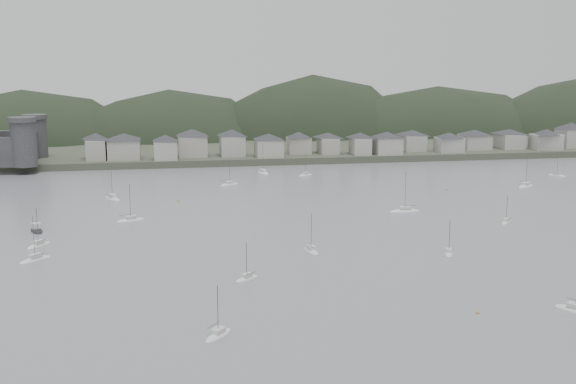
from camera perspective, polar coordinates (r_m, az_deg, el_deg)
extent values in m
plane|color=slate|center=(142.68, 5.44, -7.81)|extent=(900.00, 900.00, 0.00)
cube|color=#383D2D|center=(429.05, -5.28, 4.70)|extent=(900.00, 250.00, 3.00)
ellipsoid|color=black|center=(412.52, -20.49, 2.21)|extent=(138.98, 92.48, 81.13)
ellipsoid|color=black|center=(406.83, -9.51, 2.66)|extent=(132.08, 90.41, 79.74)
ellipsoid|color=black|center=(416.63, 1.99, 2.60)|extent=(133.88, 88.37, 101.41)
ellipsoid|color=black|center=(433.83, 11.91, 3.01)|extent=(165.81, 81.78, 82.55)
cylinder|color=#323235|center=(303.02, -20.68, 3.64)|extent=(10.00, 10.00, 18.00)
cylinder|color=#323235|center=(330.49, -19.83, 4.13)|extent=(10.00, 10.00, 17.00)
cube|color=#323235|center=(317.04, -20.20, 3.41)|extent=(3.50, 30.00, 12.00)
cube|color=#9C998F|center=(315.65, -15.29, 3.34)|extent=(8.34, 12.91, 8.59)
pyramid|color=#25252A|center=(315.02, -15.34, 4.39)|extent=(15.78, 15.78, 3.01)
cube|color=#9C998F|center=(314.22, -13.17, 3.38)|extent=(13.68, 13.35, 8.36)
pyramid|color=#25252A|center=(313.60, -13.21, 4.41)|extent=(20.07, 20.07, 2.93)
cube|color=#AAA89F|center=(308.57, -9.92, 3.35)|extent=(9.78, 10.20, 8.08)
pyramid|color=#25252A|center=(307.95, -9.95, 4.36)|extent=(14.83, 14.83, 2.83)
cube|color=#9C998F|center=(318.36, -7.76, 3.72)|extent=(12.59, 13.33, 9.09)
pyramid|color=#25252A|center=(317.70, -7.79, 4.82)|extent=(19.24, 19.24, 3.18)
cube|color=#AAA89F|center=(318.11, -4.55, 3.76)|extent=(10.74, 12.17, 8.87)
pyramid|color=#25252A|center=(317.47, -4.56, 4.83)|extent=(17.01, 17.01, 3.10)
cube|color=#9C998F|center=(313.67, -1.57, 3.58)|extent=(11.63, 12.09, 7.69)
pyramid|color=#25252A|center=(313.08, -1.57, 4.53)|extent=(17.61, 17.61, 2.69)
cube|color=#9C998F|center=(324.79, 0.88, 3.80)|extent=(10.37, 9.35, 7.44)
pyramid|color=#25252A|center=(324.24, 0.88, 4.68)|extent=(14.65, 14.65, 2.60)
cube|color=#9C998F|center=(325.32, 3.28, 3.78)|extent=(8.24, 12.20, 7.22)
pyramid|color=#25252A|center=(324.79, 3.28, 4.63)|extent=(15.17, 15.17, 2.53)
cube|color=#AAA89F|center=(323.82, 5.88, 3.73)|extent=(8.06, 10.91, 7.46)
pyramid|color=#25252A|center=(323.27, 5.90, 4.62)|extent=(14.08, 14.08, 2.61)
cube|color=#9C998F|center=(326.03, 8.04, 3.75)|extent=(11.73, 11.78, 7.66)
pyramid|color=#25252A|center=(325.47, 8.07, 4.65)|extent=(17.46, 17.46, 2.68)
cube|color=#AAA89F|center=(340.50, 10.06, 3.95)|extent=(10.19, 13.02, 7.33)
pyramid|color=#25252A|center=(339.98, 10.08, 4.77)|extent=(17.23, 17.23, 2.57)
cube|color=#AAA89F|center=(337.88, 12.95, 3.75)|extent=(11.70, 9.81, 6.88)
pyramid|color=#25252A|center=(337.39, 12.99, 4.53)|extent=(15.97, 15.97, 2.41)
cube|color=#AAA89F|center=(352.78, 14.91, 3.95)|extent=(12.83, 12.48, 7.00)
pyramid|color=#25252A|center=(352.30, 14.95, 4.71)|extent=(18.79, 18.79, 2.45)
cube|color=#AAA89F|center=(361.40, 17.52, 3.96)|extent=(11.07, 13.50, 6.97)
pyramid|color=#25252A|center=(360.93, 17.56, 4.71)|extent=(18.25, 18.25, 2.44)
cube|color=#AAA89F|center=(362.12, 20.23, 3.84)|extent=(13.75, 9.12, 7.34)
pyramid|color=#25252A|center=(361.63, 20.28, 4.62)|extent=(16.97, 16.97, 2.57)
cube|color=#AAA89F|center=(376.10, 21.99, 4.09)|extent=(11.37, 11.57, 9.05)
pyramid|color=#25252A|center=(375.54, 22.05, 5.01)|extent=(17.03, 17.03, 3.17)
ellipsoid|color=silver|center=(147.95, -3.38, -7.09)|extent=(6.08, 5.27, 1.23)
cube|color=silver|center=(147.67, -3.38, -6.75)|extent=(2.53, 2.37, 0.70)
cylinder|color=#3F3F42|center=(146.79, -3.40, -5.60)|extent=(0.12, 0.12, 7.68)
cylinder|color=#3F3F42|center=(146.98, -3.01, -6.61)|extent=(2.26, 1.75, 0.10)
ellipsoid|color=silver|center=(205.44, -12.65, -2.30)|extent=(8.89, 5.38, 1.69)
cube|color=silver|center=(205.20, -12.67, -1.99)|extent=(3.42, 2.75, 0.70)
cylinder|color=#3F3F42|center=(204.33, -12.72, -0.82)|extent=(0.12, 0.12, 10.58)
cylinder|color=#3F3F42|center=(205.65, -13.07, -1.82)|extent=(3.62, 1.37, 0.10)
ellipsoid|color=silver|center=(299.29, 21.01, 1.23)|extent=(6.03, 7.31, 1.45)
cube|color=silver|center=(299.14, 21.02, 1.43)|extent=(2.76, 3.00, 0.70)
cylinder|color=#3F3F42|center=(298.62, 21.07, 2.12)|extent=(0.12, 0.12, 9.08)
cylinder|color=#3F3F42|center=(297.77, 21.01, 1.50)|extent=(1.93, 2.75, 0.10)
ellipsoid|color=silver|center=(259.79, -4.77, 0.58)|extent=(8.46, 6.25, 1.64)
cube|color=silver|center=(259.60, -4.77, 0.83)|extent=(3.39, 2.97, 0.70)
cylinder|color=#3F3F42|center=(258.93, -4.79, 1.73)|extent=(0.12, 0.12, 10.26)
cylinder|color=#3F3F42|center=(260.08, -5.07, 0.96)|extent=(3.29, 1.87, 0.10)
ellipsoid|color=silver|center=(168.71, 1.89, -4.85)|extent=(3.53, 7.65, 1.47)
cube|color=silver|center=(168.44, 1.90, -4.51)|extent=(2.02, 2.81, 0.70)
cylinder|color=#3F3F42|center=(167.51, 1.90, -3.28)|extent=(0.12, 0.12, 9.20)
cylinder|color=#3F3F42|center=(167.02, 1.92, -4.45)|extent=(0.64, 3.29, 0.10)
ellipsoid|color=silver|center=(269.57, 18.76, 0.42)|extent=(9.43, 7.84, 1.88)
cube|color=silver|center=(269.37, 18.77, 0.68)|extent=(3.88, 3.58, 0.70)
cylinder|color=#3F3F42|center=(268.64, 18.84, 1.68)|extent=(0.12, 0.12, 11.74)
cylinder|color=#3F3F42|center=(269.45, 18.42, 0.82)|extent=(3.53, 2.50, 0.10)
ellipsoid|color=silver|center=(286.66, -2.05, 1.55)|extent=(5.24, 10.15, 1.94)
cube|color=silver|center=(286.47, -2.05, 1.80)|extent=(2.85, 3.79, 0.70)
cylinder|color=#3F3F42|center=(285.76, -2.06, 2.78)|extent=(0.12, 0.12, 12.12)
cylinder|color=#3F3F42|center=(288.10, -2.02, 1.96)|extent=(1.10, 4.27, 0.10)
ellipsoid|color=silver|center=(139.76, 22.33, -8.96)|extent=(6.63, 8.23, 1.63)
cube|color=silver|center=(139.41, 22.36, -8.53)|extent=(3.06, 3.36, 0.70)
cylinder|color=#3F3F42|center=(140.63, 22.39, -8.13)|extent=(2.09, 3.12, 0.10)
ellipsoid|color=silver|center=(170.82, 12.93, -4.92)|extent=(4.34, 6.63, 1.27)
cube|color=silver|center=(170.58, 12.94, -4.62)|extent=(2.15, 2.59, 0.70)
cylinder|color=#3F3F42|center=(169.79, 12.99, -3.59)|extent=(0.12, 0.12, 7.93)
cylinder|color=#3F3F42|center=(169.68, 13.23, -4.52)|extent=(1.20, 2.67, 0.10)
ellipsoid|color=silver|center=(119.26, -5.69, -11.56)|extent=(6.06, 6.74, 1.38)
cube|color=silver|center=(118.89, -5.70, -11.12)|extent=(2.70, 2.83, 0.70)
cylinder|color=#3F3F42|center=(117.66, -5.73, -9.55)|extent=(0.12, 0.12, 8.61)
cylinder|color=#3F3F42|center=(119.53, -6.12, -10.72)|extent=(2.03, 2.47, 0.10)
ellipsoid|color=silver|center=(239.23, -14.08, -0.56)|extent=(7.22, 10.02, 1.94)
cube|color=silver|center=(239.00, -14.09, -0.27)|extent=(3.45, 3.99, 0.70)
cylinder|color=#3F3F42|center=(238.15, -14.15, 0.90)|extent=(0.12, 0.12, 12.11)
cylinder|color=#3F3F42|center=(237.44, -14.32, -0.21)|extent=(2.10, 3.91, 0.10)
ellipsoid|color=silver|center=(171.29, -19.84, -5.25)|extent=(7.81, 7.51, 1.64)
cube|color=silver|center=(171.00, -19.87, -4.89)|extent=(3.34, 3.28, 0.70)
cylinder|color=#3F3F42|center=(169.98, -19.96, -3.53)|extent=(0.12, 0.12, 10.27)
cylinder|color=#3F3F42|center=(169.72, -19.57, -4.79)|extent=(2.78, 2.58, 0.10)
ellipsoid|color=silver|center=(215.44, 9.46, -1.60)|extent=(9.87, 3.38, 1.96)
cube|color=silver|center=(215.18, 9.47, -1.26)|extent=(3.48, 2.24, 0.70)
cylinder|color=#3F3F42|center=(214.23, 9.51, 0.04)|extent=(0.12, 0.12, 12.24)
cylinder|color=#3F3F42|center=(215.62, 9.92, -1.10)|extent=(4.41, 0.21, 0.10)
ellipsoid|color=silver|center=(184.09, -19.60, -4.16)|extent=(6.39, 7.58, 1.52)
cube|color=silver|center=(183.83, -19.62, -3.84)|extent=(2.90, 3.13, 0.70)
cylinder|color=#3F3F42|center=(182.96, -19.70, -2.67)|extent=(0.12, 0.12, 9.49)
cylinder|color=#3F3F42|center=(182.51, -19.44, -3.75)|extent=(2.07, 2.83, 0.10)
ellipsoid|color=silver|center=(207.76, 17.30, -2.39)|extent=(5.63, 5.78, 1.22)
cube|color=silver|center=(207.57, 17.32, -2.14)|extent=(2.45, 2.48, 0.70)
cylinder|color=#3F3F42|center=(206.95, 17.36, -1.31)|extent=(0.12, 0.12, 7.64)
cylinder|color=#3F3F42|center=(207.12, 17.61, -2.03)|extent=(1.97, 2.07, 0.10)
ellipsoid|color=silver|center=(280.59, 1.43, 1.36)|extent=(7.34, 6.05, 1.46)
cube|color=silver|center=(280.42, 1.43, 1.56)|extent=(3.01, 2.77, 0.70)
cylinder|color=#3F3F42|center=(279.87, 1.43, 2.31)|extent=(0.12, 0.12, 9.12)
cylinder|color=#3F3F42|center=(280.84, 1.18, 1.69)|extent=(2.76, 1.94, 0.10)
ellipsoid|color=black|center=(200.25, -19.75, -3.01)|extent=(5.19, 8.30, 1.72)
cube|color=silver|center=(199.92, -19.78, -2.59)|extent=(2.83, 2.93, 1.40)
cylinder|color=#3F3F42|center=(199.72, -19.79, -2.34)|extent=(0.10, 0.10, 1.20)
sphere|color=#CA8643|center=(231.46, -8.92, -0.71)|extent=(0.70, 0.70, 0.70)
sphere|color=#CA8643|center=(133.18, 15.17, -9.43)|extent=(0.70, 0.70, 0.70)
sphere|color=#CA8643|center=(255.61, 12.79, 0.21)|extent=(0.70, 0.70, 0.70)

